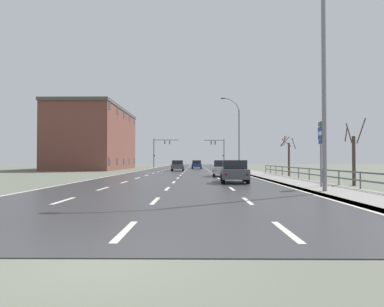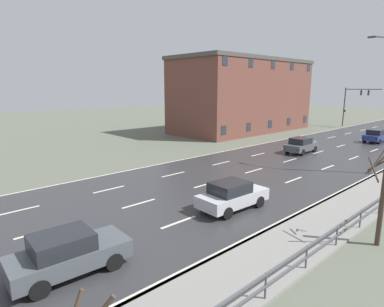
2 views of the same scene
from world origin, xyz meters
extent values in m
cube|color=#5B6051|center=(0.00, 48.00, -0.06)|extent=(160.00, 160.00, 0.12)
cube|color=#303033|center=(0.00, 60.00, 0.01)|extent=(14.00, 120.00, 0.02)
cube|color=beige|center=(-3.50, 18.20, 0.02)|extent=(0.16, 2.20, 0.01)
cube|color=beige|center=(-3.50, 23.60, 0.02)|extent=(0.16, 2.20, 0.01)
cube|color=beige|center=(-3.50, 29.00, 0.02)|extent=(0.16, 2.20, 0.01)
cube|color=beige|center=(-3.50, 34.40, 0.02)|extent=(0.16, 2.20, 0.01)
cube|color=beige|center=(-3.50, 39.80, 0.02)|extent=(0.16, 2.20, 0.01)
cube|color=beige|center=(-3.50, 45.20, 0.02)|extent=(0.16, 2.20, 0.01)
cube|color=beige|center=(-3.50, 50.60, 0.02)|extent=(0.16, 2.20, 0.01)
cube|color=beige|center=(-3.50, 56.00, 0.02)|extent=(0.16, 2.20, 0.01)
cube|color=beige|center=(-3.50, 61.40, 0.02)|extent=(0.16, 2.20, 0.01)
cube|color=beige|center=(-3.50, 66.80, 0.02)|extent=(0.16, 2.20, 0.01)
cube|color=beige|center=(-3.50, 72.20, 0.02)|extent=(0.16, 2.20, 0.01)
cube|color=beige|center=(0.00, 18.20, 0.02)|extent=(0.16, 2.20, 0.01)
cube|color=beige|center=(0.00, 23.60, 0.02)|extent=(0.16, 2.20, 0.01)
cube|color=beige|center=(0.00, 29.00, 0.02)|extent=(0.16, 2.20, 0.01)
cube|color=beige|center=(0.00, 34.40, 0.02)|extent=(0.16, 2.20, 0.01)
cube|color=beige|center=(0.00, 39.80, 0.02)|extent=(0.16, 2.20, 0.01)
cube|color=beige|center=(0.00, 45.20, 0.02)|extent=(0.16, 2.20, 0.01)
cube|color=beige|center=(0.00, 50.60, 0.02)|extent=(0.16, 2.20, 0.01)
cube|color=beige|center=(0.00, 56.00, 0.02)|extent=(0.16, 2.20, 0.01)
cube|color=beige|center=(0.00, 61.40, 0.02)|extent=(0.16, 2.20, 0.01)
cube|color=beige|center=(3.50, 18.20, 0.02)|extent=(0.16, 2.20, 0.01)
cube|color=beige|center=(3.50, 23.60, 0.02)|extent=(0.16, 2.20, 0.01)
cube|color=beige|center=(3.50, 29.00, 0.02)|extent=(0.16, 2.20, 0.01)
cube|color=beige|center=(3.50, 34.40, 0.02)|extent=(0.16, 2.20, 0.01)
cube|color=beige|center=(3.50, 39.80, 0.02)|extent=(0.16, 2.20, 0.01)
cube|color=beige|center=(3.50, 45.20, 0.02)|extent=(0.16, 2.20, 0.01)
cube|color=beige|center=(3.50, 50.60, 0.02)|extent=(0.16, 2.20, 0.01)
cube|color=beige|center=(-6.85, 60.00, 0.02)|extent=(0.16, 120.00, 0.01)
cube|color=#515459|center=(9.85, 20.47, 0.95)|extent=(0.06, 27.74, 0.08)
cube|color=#515459|center=(9.85, 20.47, 0.55)|extent=(0.06, 27.74, 0.08)
cylinder|color=#515459|center=(9.85, 21.74, 0.50)|extent=(0.07, 0.07, 1.00)
cylinder|color=#515459|center=(9.85, 24.26, 0.50)|extent=(0.07, 0.07, 1.00)
cylinder|color=#515459|center=(9.85, 26.78, 0.50)|extent=(0.07, 0.07, 1.00)
cylinder|color=#515459|center=(9.85, 29.30, 0.50)|extent=(0.07, 0.07, 1.00)
cylinder|color=#515459|center=(9.85, 31.82, 0.50)|extent=(0.07, 0.07, 1.00)
cylinder|color=slate|center=(5.85, 41.16, 10.18)|extent=(1.01, 0.11, 0.28)
cube|color=#333335|center=(5.35, 41.16, 10.22)|extent=(0.56, 0.24, 0.12)
cylinder|color=#38383A|center=(-7.90, 69.94, 3.22)|extent=(0.18, 0.18, 6.44)
cylinder|color=#38383A|center=(-5.14, 69.94, 6.19)|extent=(5.53, 0.12, 0.12)
cube|color=black|center=(-5.41, 69.94, 5.64)|extent=(0.20, 0.28, 0.80)
sphere|color=#2D2D2D|center=(-5.41, 69.79, 5.90)|extent=(0.14, 0.14, 0.14)
sphere|color=#F2AD19|center=(-5.41, 69.79, 5.64)|extent=(0.14, 0.14, 0.14)
sphere|color=#2D2D2D|center=(-5.41, 69.79, 5.38)|extent=(0.14, 0.14, 0.14)
cube|color=black|center=(-4.31, 69.94, 5.64)|extent=(0.20, 0.28, 0.80)
sphere|color=#2D2D2D|center=(-4.31, 69.79, 5.90)|extent=(0.14, 0.14, 0.14)
sphere|color=#F2AD19|center=(-4.31, 69.79, 5.64)|extent=(0.14, 0.14, 0.14)
sphere|color=#2D2D2D|center=(-4.31, 69.79, 5.38)|extent=(0.14, 0.14, 0.14)
cube|color=black|center=(-7.68, 69.89, 2.60)|extent=(0.18, 0.12, 0.32)
cube|color=#474C51|center=(4.22, 17.95, 0.65)|extent=(1.95, 4.18, 0.64)
cube|color=black|center=(4.21, 17.70, 1.27)|extent=(1.65, 2.07, 0.60)
cube|color=slate|center=(4.25, 18.65, 1.25)|extent=(1.41, 0.15, 0.51)
cylinder|color=black|center=(5.09, 19.18, 0.33)|extent=(0.25, 0.67, 0.66)
cylinder|color=black|center=(3.47, 19.26, 0.33)|extent=(0.25, 0.67, 0.66)
cylinder|color=black|center=(4.97, 16.64, 0.33)|extent=(0.25, 0.67, 0.66)
cylinder|color=black|center=(3.35, 16.72, 0.33)|extent=(0.25, 0.67, 0.66)
cube|color=red|center=(3.46, 15.95, 0.65)|extent=(0.16, 0.05, 0.14)
cube|color=red|center=(4.78, 15.89, 0.65)|extent=(0.16, 0.05, 0.14)
cube|color=#B7B7BC|center=(4.11, 26.96, 0.65)|extent=(1.95, 4.18, 0.64)
cube|color=black|center=(4.10, 26.71, 1.27)|extent=(1.65, 2.07, 0.60)
cube|color=slate|center=(4.14, 27.66, 1.25)|extent=(1.41, 0.15, 0.51)
cylinder|color=black|center=(4.98, 28.19, 0.33)|extent=(0.25, 0.67, 0.66)
cylinder|color=black|center=(3.36, 28.27, 0.33)|extent=(0.25, 0.67, 0.66)
cylinder|color=black|center=(4.86, 25.65, 0.33)|extent=(0.25, 0.67, 0.66)
cylinder|color=black|center=(3.24, 25.73, 0.33)|extent=(0.25, 0.67, 0.66)
cube|color=red|center=(3.36, 24.96, 0.65)|extent=(0.16, 0.05, 0.14)
cube|color=red|center=(4.67, 24.90, 0.65)|extent=(0.16, 0.05, 0.14)
cube|color=navy|center=(1.75, 56.33, 0.65)|extent=(1.81, 4.12, 0.64)
cube|color=black|center=(1.75, 56.08, 1.27)|extent=(1.58, 2.02, 0.60)
cube|color=slate|center=(1.76, 57.03, 1.25)|extent=(1.40, 0.10, 0.51)
cylinder|color=black|center=(0.96, 57.61, 0.33)|extent=(0.23, 0.66, 0.66)
cylinder|color=black|center=(2.55, 55.05, 0.33)|extent=(0.23, 0.66, 0.66)
cylinder|color=black|center=(0.93, 55.07, 0.33)|extent=(0.23, 0.66, 0.66)
cube|color=red|center=(1.07, 54.31, 0.65)|extent=(0.16, 0.04, 0.14)
cube|color=red|center=(2.39, 54.29, 0.65)|extent=(0.16, 0.04, 0.14)
cube|color=#474C51|center=(-1.10, 43.78, 0.65)|extent=(1.85, 4.14, 0.64)
cube|color=black|center=(-1.10, 43.53, 1.27)|extent=(1.60, 2.03, 0.60)
cube|color=slate|center=(-1.12, 44.48, 1.25)|extent=(1.41, 0.11, 0.51)
cylinder|color=black|center=(-0.32, 45.07, 0.33)|extent=(0.23, 0.66, 0.66)
cylinder|color=black|center=(-1.94, 45.03, 0.33)|extent=(0.23, 0.66, 0.66)
cylinder|color=black|center=(-0.27, 42.53, 0.33)|extent=(0.23, 0.66, 0.66)
cylinder|color=black|center=(-1.89, 42.49, 0.33)|extent=(0.23, 0.66, 0.66)
cube|color=red|center=(-1.72, 41.73, 0.65)|extent=(0.16, 0.04, 0.14)
cube|color=red|center=(-0.40, 41.76, 0.65)|extent=(0.16, 0.04, 0.14)
cube|color=brown|center=(-16.05, 52.93, 5.07)|extent=(10.04, 22.08, 10.13)
cube|color=#4C4742|center=(-16.05, 52.93, 10.38)|extent=(10.24, 22.52, 0.50)
cube|color=#282D38|center=(-11.01, 43.09, 1.40)|extent=(0.04, 0.90, 1.10)
cube|color=#282D38|center=(-11.01, 48.01, 1.40)|extent=(0.04, 0.90, 1.10)
cube|color=#282D38|center=(-11.01, 52.93, 1.40)|extent=(0.04, 0.90, 1.10)
cube|color=#282D38|center=(-11.01, 57.85, 1.40)|extent=(0.04, 0.90, 1.10)
cube|color=#282D38|center=(-11.01, 62.77, 1.40)|extent=(0.04, 0.90, 1.10)
cube|color=#282D38|center=(-11.01, 43.09, 9.53)|extent=(0.04, 0.90, 1.10)
cube|color=#282D38|center=(-11.01, 48.01, 9.53)|extent=(0.04, 0.90, 1.10)
cube|color=#282D38|center=(-11.01, 52.93, 9.53)|extent=(0.04, 0.90, 1.10)
cube|color=#282D38|center=(-11.01, 57.85, 9.53)|extent=(0.04, 0.90, 1.10)
cube|color=#282D38|center=(-11.01, 62.77, 9.53)|extent=(0.04, 0.90, 1.10)
cylinder|color=#423328|center=(10.92, 28.31, 1.65)|extent=(0.20, 0.20, 3.31)
cylinder|color=#423328|center=(10.53, 28.71, 3.51)|extent=(0.80, 0.88, 1.18)
cylinder|color=#423328|center=(10.50, 28.47, 3.54)|extent=(0.34, 0.90, 1.04)
cylinder|color=#423328|center=(10.58, 27.92, 3.30)|extent=(0.76, 0.81, 0.85)
camera|label=1|loc=(1.53, -5.27, 1.56)|focal=31.23mm
camera|label=2|loc=(14.80, 14.10, 6.55)|focal=29.97mm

